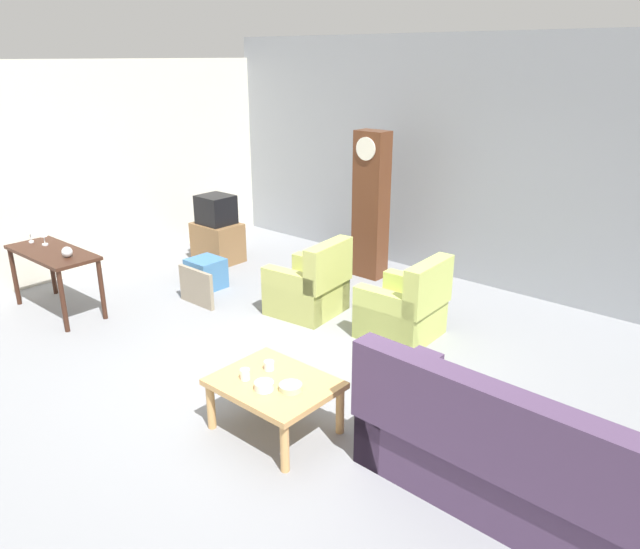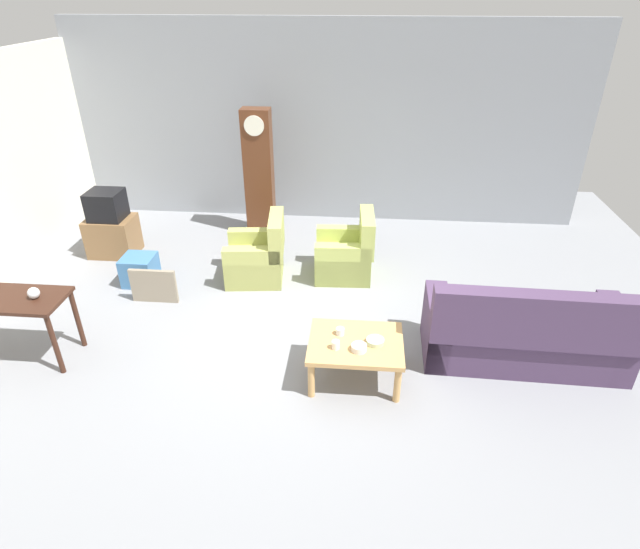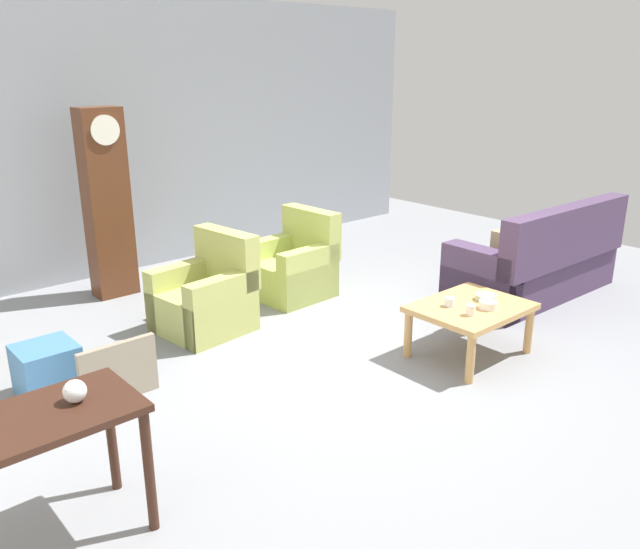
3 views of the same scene
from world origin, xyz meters
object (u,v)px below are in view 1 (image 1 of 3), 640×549
(bowl_white_stacked, at_px, (264,386))
(wine_glass_tall, at_px, (30,232))
(armchair_olive_near, at_px, (310,289))
(wine_glass_mid, at_px, (44,235))
(console_table_dark, at_px, (53,260))
(storage_box_blue, at_px, (206,273))
(tv_crt, at_px, (216,210))
(framed_picture_leaning, at_px, (196,287))
(coffee_table_wood, at_px, (274,388))
(cup_white_porcelain, at_px, (245,374))
(glass_dome_cloche, at_px, (67,252))
(tv_stand_cabinet, at_px, (218,242))
(armchair_olive_far, at_px, (405,311))
(bowl_shallow_green, at_px, (291,387))
(couch_floral, at_px, (507,460))
(grandfather_clock, at_px, (371,205))
(cup_blue_rimmed, at_px, (269,365))

(bowl_white_stacked, height_order, wine_glass_tall, wine_glass_tall)
(armchair_olive_near, relative_size, wine_glass_mid, 4.61)
(console_table_dark, distance_m, storage_box_blue, 1.87)
(tv_crt, xyz_separation_m, storage_box_blue, (0.74, -0.83, -0.59))
(framed_picture_leaning, height_order, bowl_white_stacked, bowl_white_stacked)
(tv_crt, relative_size, bowl_white_stacked, 3.13)
(coffee_table_wood, xyz_separation_m, cup_white_porcelain, (-0.20, -0.13, 0.11))
(bowl_white_stacked, bearing_deg, armchair_olive_near, 123.91)
(tv_crt, relative_size, wine_glass_mid, 2.40)
(framed_picture_leaning, height_order, glass_dome_cloche, glass_dome_cloche)
(tv_stand_cabinet, bearing_deg, armchair_olive_far, -5.56)
(framed_picture_leaning, bearing_deg, tv_crt, 130.90)
(armchair_olive_far, relative_size, bowl_shallow_green, 5.01)
(couch_floral, height_order, wine_glass_tall, couch_floral)
(wine_glass_mid, bearing_deg, grandfather_clock, 55.41)
(framed_picture_leaning, height_order, bowl_shallow_green, bowl_shallow_green)
(armchair_olive_near, height_order, console_table_dark, armchair_olive_near)
(grandfather_clock, distance_m, bowl_shallow_green, 4.00)
(tv_crt, distance_m, bowl_white_stacked, 4.63)
(armchair_olive_far, xyz_separation_m, console_table_dark, (-3.53, -2.15, 0.35))
(coffee_table_wood, distance_m, console_table_dark, 3.72)
(armchair_olive_far, xyz_separation_m, glass_dome_cloche, (-3.17, -2.14, 0.52))
(wine_glass_mid, bearing_deg, bowl_white_stacked, -3.39)
(framed_picture_leaning, relative_size, cup_blue_rimmed, 7.08)
(cup_white_porcelain, bearing_deg, couch_floral, 15.56)
(wine_glass_tall, bearing_deg, coffee_table_wood, -0.47)
(bowl_shallow_green, bearing_deg, tv_crt, 147.05)
(tv_crt, bearing_deg, storage_box_blue, -48.29)
(grandfather_clock, relative_size, cup_blue_rimmed, 23.66)
(armchair_olive_far, height_order, storage_box_blue, armchair_olive_far)
(framed_picture_leaning, bearing_deg, coffee_table_wood, -25.53)
(tv_crt, distance_m, storage_box_blue, 1.25)
(storage_box_blue, relative_size, wine_glass_mid, 2.14)
(console_table_dark, distance_m, tv_crt, 2.50)
(tv_crt, bearing_deg, glass_dome_cloche, -81.38)
(wine_glass_tall, distance_m, wine_glass_mid, 0.24)
(couch_floral, height_order, bowl_white_stacked, couch_floral)
(tv_stand_cabinet, xyz_separation_m, bowl_shallow_green, (3.93, -2.54, 0.19))
(armchair_olive_far, xyz_separation_m, tv_stand_cabinet, (-3.55, 0.34, -0.01))
(armchair_olive_near, relative_size, glass_dome_cloche, 7.57)
(bowl_white_stacked, bearing_deg, armchair_olive_far, 95.34)
(tv_crt, relative_size, glass_dome_cloche, 3.95)
(glass_dome_cloche, xyz_separation_m, bowl_shallow_green, (3.55, -0.06, -0.34))
(couch_floral, relative_size, coffee_table_wood, 2.21)
(armchair_olive_near, relative_size, armchair_olive_far, 1.00)
(grandfather_clock, relative_size, tv_crt, 4.18)
(armchair_olive_near, relative_size, tv_crt, 1.92)
(tv_stand_cabinet, distance_m, bowl_shallow_green, 4.68)
(grandfather_clock, distance_m, tv_crt, 2.32)
(tv_stand_cabinet, bearing_deg, armchair_olive_near, -13.06)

